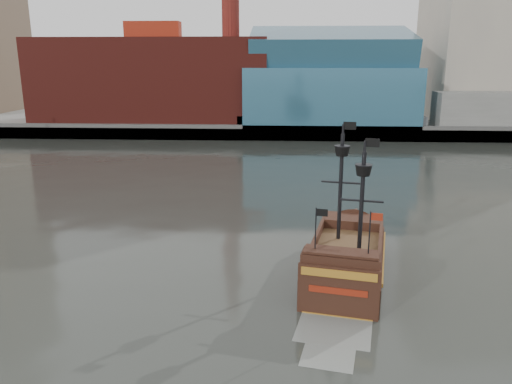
{
  "coord_description": "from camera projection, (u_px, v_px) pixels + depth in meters",
  "views": [
    {
      "loc": [
        1.74,
        -21.88,
        13.51
      ],
      "look_at": [
        -0.13,
        13.5,
        4.0
      ],
      "focal_mm": 35.0,
      "sensor_mm": 36.0,
      "label": 1
    }
  ],
  "objects": [
    {
      "name": "promenade_far",
      "position": [
        275.0,
        115.0,
        113.17
      ],
      "size": [
        220.0,
        60.0,
        2.0
      ],
      "primitive_type": "cube",
      "color": "slate",
      "rests_on": "ground"
    },
    {
      "name": "seawall",
      "position": [
        272.0,
        133.0,
        84.64
      ],
      "size": [
        220.0,
        1.0,
        2.6
      ],
      "primitive_type": "cube",
      "color": "#4C4C49",
      "rests_on": "ground"
    },
    {
      "name": "pirate_ship",
      "position": [
        346.0,
        263.0,
        31.68
      ],
      "size": [
        6.89,
        14.47,
        10.42
      ],
      "rotation": [
        0.0,
        0.0,
        -0.21
      ],
      "color": "black",
      "rests_on": "ground"
    },
    {
      "name": "skyline",
      "position": [
        301.0,
        1.0,
        99.63
      ],
      "size": [
        149.0,
        45.0,
        62.0
      ],
      "color": "#796149",
      "rests_on": "promenade_far"
    },
    {
      "name": "ground",
      "position": [
        244.0,
        340.0,
        24.69
      ],
      "size": [
        400.0,
        400.0,
        0.0
      ],
      "primitive_type": "plane",
      "color": "#252723",
      "rests_on": "ground"
    }
  ]
}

